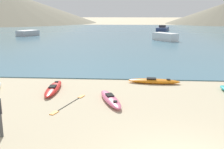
% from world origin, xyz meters
% --- Properties ---
extents(bay_water, '(160.00, 70.00, 0.06)m').
position_xyz_m(bay_water, '(0.00, 44.49, 0.03)').
color(bay_water, teal).
rests_on(bay_water, ground_plane).
extents(far_hill_midleft, '(69.27, 69.27, 11.90)m').
position_xyz_m(far_hill_midleft, '(-49.48, 94.16, 5.95)').
color(far_hill_midleft, gray).
rests_on(far_hill_midleft, ground_plane).
extents(far_hill_midright, '(40.62, 40.62, 7.10)m').
position_xyz_m(far_hill_midright, '(31.13, 90.32, 3.55)').
color(far_hill_midright, gray).
rests_on(far_hill_midright, ground_plane).
extents(kayak_on_sand_0, '(3.08, 0.92, 0.31)m').
position_xyz_m(kayak_on_sand_0, '(-0.13, 8.81, 0.13)').
color(kayak_on_sand_0, orange).
rests_on(kayak_on_sand_0, ground_plane).
extents(kayak_on_sand_1, '(1.49, 2.79, 0.32)m').
position_xyz_m(kayak_on_sand_1, '(-2.43, 5.36, 0.14)').
color(kayak_on_sand_1, '#E5668C').
rests_on(kayak_on_sand_1, ground_plane).
extents(kayak_on_sand_2, '(0.82, 3.11, 0.31)m').
position_xyz_m(kayak_on_sand_2, '(-5.61, 6.92, 0.13)').
color(kayak_on_sand_2, red).
rests_on(kayak_on_sand_2, ground_plane).
extents(moored_boat_0, '(3.55, 4.14, 1.09)m').
position_xyz_m(moored_boat_0, '(3.45, 32.27, 0.60)').
color(moored_boat_0, white).
rests_on(moored_boat_0, bay_water).
extents(moored_boat_2, '(3.51, 6.23, 1.25)m').
position_xyz_m(moored_boat_2, '(5.50, 52.92, 0.50)').
color(moored_boat_2, navy).
rests_on(moored_boat_2, bay_water).
extents(moored_boat_3, '(3.43, 4.08, 0.91)m').
position_xyz_m(moored_boat_3, '(-19.40, 38.59, 0.52)').
color(moored_boat_3, '#B2B2B7').
rests_on(moored_boat_3, bay_water).
extents(loose_paddle, '(1.04, 2.70, 0.03)m').
position_xyz_m(loose_paddle, '(-4.30, 4.89, 0.01)').
color(loose_paddle, black).
rests_on(loose_paddle, ground_plane).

